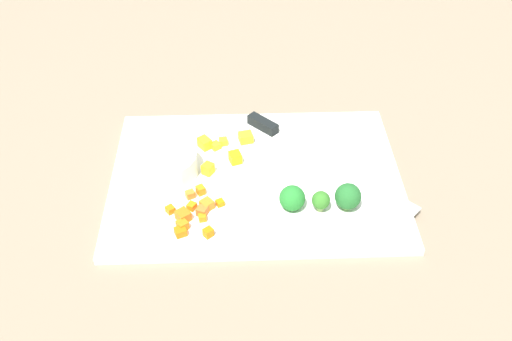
{
  "coord_description": "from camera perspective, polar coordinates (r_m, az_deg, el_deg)",
  "views": [
    {
      "loc": [
        0.03,
        0.71,
        0.64
      ],
      "look_at": [
        0.0,
        0.0,
        0.02
      ],
      "focal_mm": 40.67,
      "sensor_mm": 36.0,
      "label": 1
    }
  ],
  "objects": [
    {
      "name": "carrot_dice_3",
      "position": [
        0.91,
        -6.5,
        -2.35
      ],
      "size": [
        0.02,
        0.02,
        0.01
      ],
      "primitive_type": "cube",
      "rotation": [
        0.0,
        0.0,
        0.43
      ],
      "color": "orange",
      "rests_on": "cutting_board"
    },
    {
      "name": "carrot_dice_0",
      "position": [
        0.86,
        -7.25,
        -5.35
      ],
      "size": [
        0.02,
        0.02,
        0.01
      ],
      "primitive_type": "cube",
      "rotation": [
        0.0,
        0.0,
        2.22
      ],
      "color": "orange",
      "rests_on": "cutting_board"
    },
    {
      "name": "pepper_dice_5",
      "position": [
        1.0,
        -5.07,
        2.71
      ],
      "size": [
        0.03,
        0.03,
        0.02
      ],
      "primitive_type": "cube",
      "rotation": [
        0.0,
        0.0,
        2.2
      ],
      "color": "yellow",
      "rests_on": "cutting_board"
    },
    {
      "name": "carrot_dice_1",
      "position": [
        0.88,
        -7.18,
        -4.43
      ],
      "size": [
        0.03,
        0.03,
        0.02
      ],
      "primitive_type": "cube",
      "rotation": [
        0.0,
        0.0,
        0.66
      ],
      "color": "orange",
      "rests_on": "cutting_board"
    },
    {
      "name": "prep_bowl",
      "position": [
        0.95,
        -8.78,
        0.67
      ],
      "size": [
        0.1,
        0.1,
        0.04
      ],
      "primitive_type": "cylinder",
      "color": "white",
      "rests_on": "cutting_board"
    },
    {
      "name": "broccoli_floret_1",
      "position": [
        0.88,
        6.4,
        -2.95
      ],
      "size": [
        0.03,
        0.03,
        0.03
      ],
      "color": "#8EAE61",
      "rests_on": "cutting_board"
    },
    {
      "name": "carrot_dice_2",
      "position": [
        0.89,
        -6.35,
        -3.51
      ],
      "size": [
        0.02,
        0.02,
        0.01
      ],
      "primitive_type": "cube",
      "rotation": [
        0.0,
        0.0,
        1.04
      ],
      "color": "orange",
      "rests_on": "cutting_board"
    },
    {
      "name": "chef_knife",
      "position": [
        1.0,
        4.59,
        2.29
      ],
      "size": [
        0.26,
        0.26,
        0.02
      ],
      "rotation": [
        0.0,
        0.0,
        2.36
      ],
      "color": "silver",
      "rests_on": "cutting_board"
    },
    {
      "name": "pepper_dice_2",
      "position": [
        0.97,
        -2.06,
        1.29
      ],
      "size": [
        0.02,
        0.02,
        0.02
      ],
      "primitive_type": "cube",
      "rotation": [
        0.0,
        0.0,
        1.89
      ],
      "color": "yellow",
      "rests_on": "cutting_board"
    },
    {
      "name": "carrot_dice_11",
      "position": [
        0.86,
        -7.43,
        -5.99
      ],
      "size": [
        0.02,
        0.02,
        0.01
      ],
      "primitive_type": "cube",
      "rotation": [
        0.0,
        0.0,
        0.37
      ],
      "color": "orange",
      "rests_on": "cutting_board"
    },
    {
      "name": "pepper_dice_3",
      "position": [
        1.01,
        -1.02,
        3.27
      ],
      "size": [
        0.03,
        0.03,
        0.02
      ],
      "primitive_type": "cube",
      "rotation": [
        0.0,
        0.0,
        0.23
      ],
      "color": "yellow",
      "rests_on": "cutting_board"
    },
    {
      "name": "carrot_dice_9",
      "position": [
        0.85,
        -4.72,
        -6.1
      ],
      "size": [
        0.02,
        0.02,
        0.01
      ],
      "primitive_type": "cube",
      "rotation": [
        0.0,
        0.0,
        2.24
      ],
      "color": "orange",
      "rests_on": "cutting_board"
    },
    {
      "name": "carrot_dice_8",
      "position": [
        0.88,
        -5.31,
        -4.0
      ],
      "size": [
        0.02,
        0.02,
        0.01
      ],
      "primitive_type": "cube",
      "rotation": [
        0.0,
        0.0,
        2.71
      ],
      "color": "orange",
      "rests_on": "cutting_board"
    },
    {
      "name": "carrot_dice_4",
      "position": [
        0.91,
        -5.47,
        -1.93
      ],
      "size": [
        0.02,
        0.02,
        0.01
      ],
      "primitive_type": "cube",
      "rotation": [
        0.0,
        0.0,
        0.5
      ],
      "color": "orange",
      "rests_on": "cutting_board"
    },
    {
      "name": "ground_plane",
      "position": [
        0.95,
        0.0,
        -0.99
      ],
      "size": [
        4.0,
        4.0,
        0.0
      ],
      "primitive_type": "plane",
      "color": "#82725C"
    },
    {
      "name": "carrot_dice_5",
      "position": [
        0.87,
        -5.3,
        -4.63
      ],
      "size": [
        0.01,
        0.01,
        0.01
      ],
      "primitive_type": "cube",
      "rotation": [
        0.0,
        0.0,
        0.21
      ],
      "color": "orange",
      "rests_on": "cutting_board"
    },
    {
      "name": "pepper_dice_0",
      "position": [
        1.01,
        -3.24,
        2.87
      ],
      "size": [
        0.02,
        0.02,
        0.01
      ],
      "primitive_type": "cube",
      "rotation": [
        0.0,
        0.0,
        0.17
      ],
      "color": "yellow",
      "rests_on": "cutting_board"
    },
    {
      "name": "pepper_dice_1",
      "position": [
        1.0,
        -4.0,
        2.44
      ],
      "size": [
        0.02,
        0.02,
        0.01
      ],
      "primitive_type": "cube",
      "rotation": [
        0.0,
        0.0,
        2.16
      ],
      "color": "yellow",
      "rests_on": "cutting_board"
    },
    {
      "name": "broccoli_floret_2",
      "position": [
        0.89,
        9.03,
        -2.55
      ],
      "size": [
        0.04,
        0.04,
        0.04
      ],
      "color": "#89B35C",
      "rests_on": "cutting_board"
    },
    {
      "name": "pepper_dice_4",
      "position": [
        0.95,
        -4.74,
        0.16
      ],
      "size": [
        0.02,
        0.02,
        0.02
      ],
      "primitive_type": "cube",
      "rotation": [
        0.0,
        0.0,
        0.99
      ],
      "color": "yellow",
      "rests_on": "cutting_board"
    },
    {
      "name": "carrot_dice_6",
      "position": [
        0.89,
        -4.85,
        -3.36
      ],
      "size": [
        0.02,
        0.02,
        0.01
      ],
      "primitive_type": "cube",
      "rotation": [
        0.0,
        0.0,
        0.7
      ],
      "color": "orange",
      "rests_on": "cutting_board"
    },
    {
      "name": "cutting_board",
      "position": [
        0.95,
        0.0,
        -0.72
      ],
      "size": [
        0.47,
        0.34,
        0.01
      ],
      "primitive_type": "cube",
      "color": "white",
      "rests_on": "ground_plane"
    },
    {
      "name": "carrot_dice_7",
      "position": [
        0.89,
        -8.44,
        -3.82
      ],
      "size": [
        0.02,
        0.02,
        0.01
      ],
      "primitive_type": "cube",
      "rotation": [
        0.0,
        0.0,
        2.21
      ],
      "color": "orange",
      "rests_on": "cutting_board"
    },
    {
      "name": "broccoli_floret_0",
      "position": [
        0.88,
        3.58,
        -2.75
      ],
      "size": [
        0.04,
        0.04,
        0.04
      ],
      "color": "#94B26C",
      "rests_on": "cutting_board"
    },
    {
      "name": "carrot_dice_10",
      "position": [
        0.89,
        -3.56,
        -3.19
      ],
      "size": [
        0.02,
        0.02,
        0.01
      ],
      "primitive_type": "cube",
      "rotation": [
        0.0,
        0.0,
        0.45
      ],
      "color": "orange",
      "rests_on": "cutting_board"
    }
  ]
}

